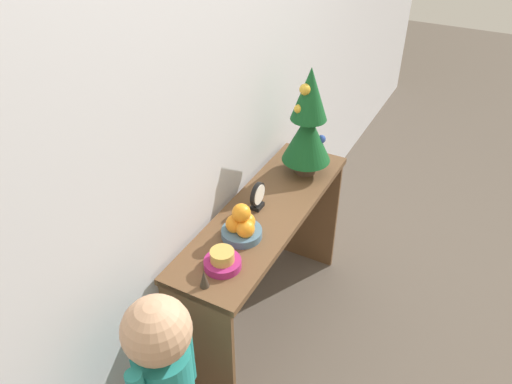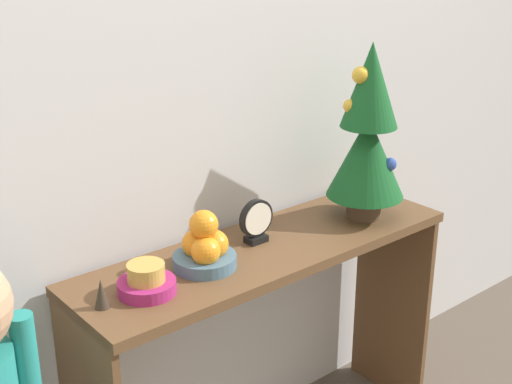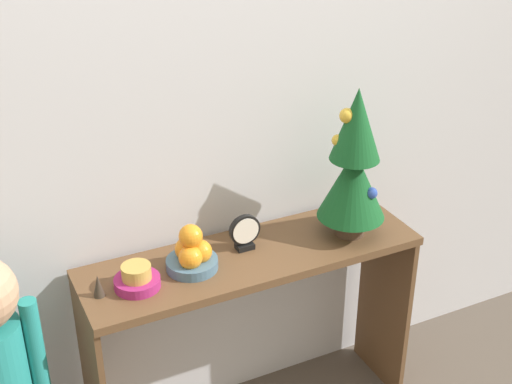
% 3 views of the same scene
% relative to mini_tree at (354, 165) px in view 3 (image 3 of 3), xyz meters
% --- Properties ---
extents(back_wall, '(7.00, 0.05, 2.50)m').
position_rel_mini_tree_xyz_m(back_wall, '(-0.38, 0.25, 0.21)').
color(back_wall, silver).
rests_on(back_wall, ground_plane).
extents(console_table, '(1.20, 0.35, 0.77)m').
position_rel_mini_tree_xyz_m(console_table, '(-0.38, 0.03, -0.45)').
color(console_table, brown).
rests_on(console_table, ground_plane).
extents(mini_tree, '(0.24, 0.24, 0.55)m').
position_rel_mini_tree_xyz_m(mini_tree, '(0.00, 0.00, 0.00)').
color(mini_tree, '#4C3828').
rests_on(mini_tree, console_table).
extents(fruit_bowl, '(0.17, 0.17, 0.16)m').
position_rel_mini_tree_xyz_m(fruit_bowl, '(-0.59, 0.03, -0.22)').
color(fruit_bowl, '#476B84').
rests_on(fruit_bowl, console_table).
extents(singing_bowl, '(0.15, 0.15, 0.08)m').
position_rel_mini_tree_xyz_m(singing_bowl, '(-0.79, 0.01, -0.24)').
color(singing_bowl, '#9E2366').
rests_on(singing_bowl, console_table).
extents(desk_clock, '(0.11, 0.04, 0.13)m').
position_rel_mini_tree_xyz_m(desk_clock, '(-0.38, 0.07, -0.21)').
color(desk_clock, black).
rests_on(desk_clock, console_table).
extents(figurine, '(0.04, 0.04, 0.08)m').
position_rel_mini_tree_xyz_m(figurine, '(-0.91, 0.02, -0.23)').
color(figurine, '#382D23').
rests_on(figurine, console_table).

